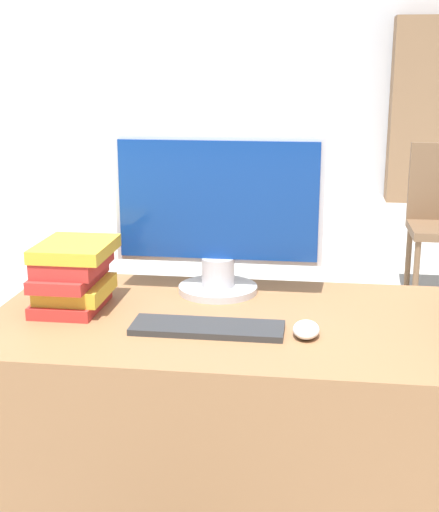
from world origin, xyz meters
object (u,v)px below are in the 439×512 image
(keyboard, at_px, (208,328))
(mouse, at_px, (306,329))
(monitor, at_px, (218,216))
(book_stack, at_px, (73,274))

(keyboard, bearing_deg, mouse, -0.72)
(monitor, height_order, mouse, monitor)
(mouse, bearing_deg, book_stack, 168.48)
(keyboard, height_order, book_stack, book_stack)
(monitor, distance_m, mouse, 0.47)
(keyboard, xyz_separation_m, book_stack, (-0.39, 0.13, 0.09))
(monitor, relative_size, book_stack, 2.34)
(monitor, height_order, keyboard, monitor)
(monitor, bearing_deg, mouse, -50.67)
(monitor, distance_m, book_stack, 0.44)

